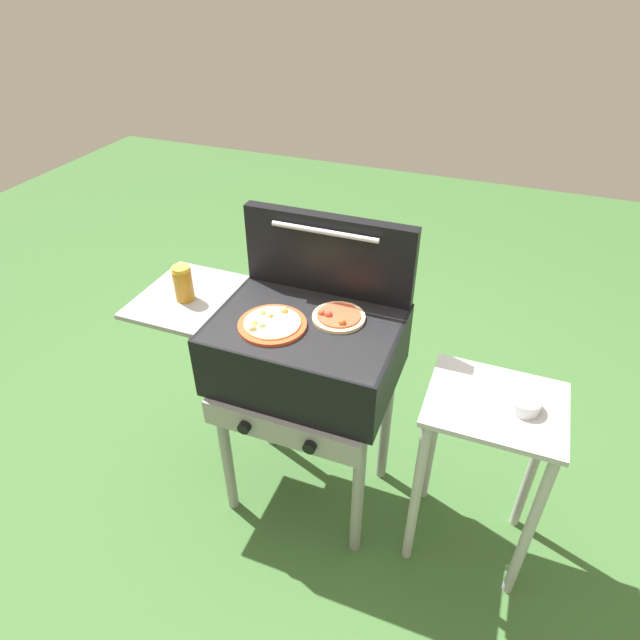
{
  "coord_description": "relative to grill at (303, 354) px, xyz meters",
  "views": [
    {
      "loc": [
        0.58,
        -1.37,
        1.97
      ],
      "look_at": [
        0.05,
        0.0,
        0.92
      ],
      "focal_mm": 30.17,
      "sensor_mm": 36.0,
      "label": 1
    }
  ],
  "objects": [
    {
      "name": "ground_plane",
      "position": [
        0.01,
        0.0,
        -0.76
      ],
      "size": [
        8.0,
        8.0,
        0.0
      ],
      "primitive_type": "plane",
      "color": "#38602D"
    },
    {
      "name": "prep_table",
      "position": [
        0.67,
        0.0,
        -0.22
      ],
      "size": [
        0.44,
        0.36,
        0.75
      ],
      "color": "#B2B2B7",
      "rests_on": "ground_plane"
    },
    {
      "name": "pizza_pepperoni",
      "position": [
        0.11,
        0.06,
        0.15
      ],
      "size": [
        0.18,
        0.18,
        0.04
      ],
      "color": "beige",
      "rests_on": "grill"
    },
    {
      "name": "topping_bowl_near",
      "position": [
        0.75,
        0.01,
        0.02
      ],
      "size": [
        0.11,
        0.11,
        0.04
      ],
      "color": "silver",
      "rests_on": "prep_table"
    },
    {
      "name": "grill",
      "position": [
        0.0,
        0.0,
        0.0
      ],
      "size": [
        0.96,
        0.53,
        0.9
      ],
      "color": "black",
      "rests_on": "ground_plane"
    },
    {
      "name": "grill_lid_open",
      "position": [
        0.01,
        0.22,
        0.3
      ],
      "size": [
        0.63,
        0.08,
        0.3
      ],
      "color": "black",
      "rests_on": "grill"
    },
    {
      "name": "sauce_jar",
      "position": [
        -0.45,
        -0.02,
        0.21
      ],
      "size": [
        0.07,
        0.07,
        0.13
      ],
      "color": "#B77A1E",
      "rests_on": "grill"
    },
    {
      "name": "pizza_cheese",
      "position": [
        -0.08,
        -0.06,
        0.15
      ],
      "size": [
        0.23,
        0.23,
        0.04
      ],
      "color": "#C64723",
      "rests_on": "grill"
    }
  ]
}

